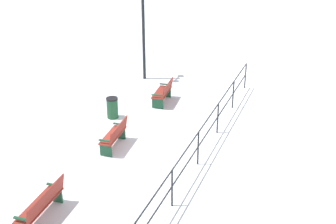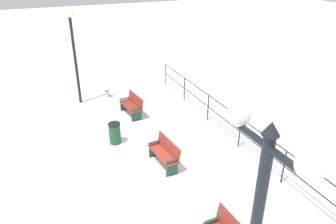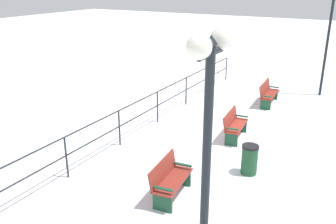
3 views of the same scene
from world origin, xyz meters
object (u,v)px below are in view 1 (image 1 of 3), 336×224
bench_third (42,204)px  lamppost_near (143,12)px  bench_second (115,135)px  trash_bin (112,108)px  bench_nearest (164,92)px

bench_third → lamppost_near: lamppost_near is taller
bench_third → bench_second: bearing=-93.7°
bench_second → trash_bin: bearing=-65.5°
bench_nearest → lamppost_near: 3.93m
lamppost_near → bench_second: bearing=105.4°
bench_second → trash_bin: bench_second is taller
bench_nearest → trash_bin: 2.38m
bench_nearest → bench_second: (0.14, 3.99, 0.00)m
bench_third → trash_bin: size_ratio=2.11×
lamppost_near → bench_third: bearing=99.5°
bench_second → lamppost_near: bearing=-80.0°
bench_second → lamppost_near: (1.71, -6.24, 2.64)m
bench_third → trash_bin: bearing=-82.8°
bench_nearest → bench_second: size_ratio=1.00×
bench_third → lamppost_near: bearing=-84.2°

